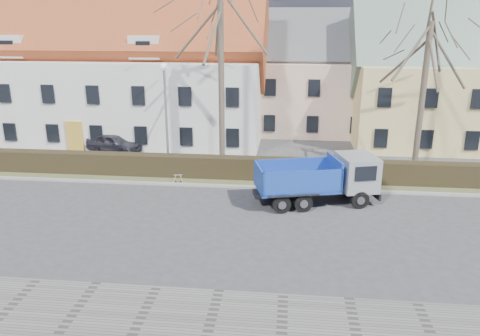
# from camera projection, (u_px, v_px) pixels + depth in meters

# --- Properties ---
(ground) EXTENTS (120.00, 120.00, 0.00)m
(ground) POSITION_uv_depth(u_px,v_px,m) (238.00, 221.00, 22.00)
(ground) COLOR #3A3A3C
(curb_far) EXTENTS (80.00, 0.30, 0.12)m
(curb_far) POSITION_uv_depth(u_px,v_px,m) (247.00, 187.00, 26.34)
(curb_far) COLOR gray
(curb_far) RESTS_ON ground
(grass_strip) EXTENTS (80.00, 3.00, 0.10)m
(grass_strip) POSITION_uv_depth(u_px,v_px,m) (250.00, 178.00, 27.86)
(grass_strip) COLOR #4B532E
(grass_strip) RESTS_ON ground
(hedge) EXTENTS (60.00, 0.90, 1.30)m
(hedge) POSITION_uv_depth(u_px,v_px,m) (250.00, 169.00, 27.49)
(hedge) COLOR black
(hedge) RESTS_ON ground
(building_white) EXTENTS (26.80, 10.80, 9.50)m
(building_white) POSITION_uv_depth(u_px,v_px,m) (98.00, 76.00, 37.06)
(building_white) COLOR silver
(building_white) RESTS_ON ground
(building_pink) EXTENTS (10.80, 8.80, 8.00)m
(building_pink) POSITION_uv_depth(u_px,v_px,m) (312.00, 83.00, 39.32)
(building_pink) COLOR #D1AA93
(building_pink) RESTS_ON ground
(building_yellow) EXTENTS (18.80, 10.80, 8.50)m
(building_yellow) POSITION_uv_depth(u_px,v_px,m) (474.00, 86.00, 35.17)
(building_yellow) COLOR #D7C076
(building_yellow) RESTS_ON ground
(tree_1) EXTENTS (9.20, 9.20, 12.65)m
(tree_1) POSITION_uv_depth(u_px,v_px,m) (221.00, 67.00, 28.34)
(tree_1) COLOR #4D4235
(tree_1) RESTS_ON ground
(tree_2) EXTENTS (8.00, 8.00, 11.00)m
(tree_2) POSITION_uv_depth(u_px,v_px,m) (424.00, 83.00, 27.36)
(tree_2) COLOR #4D4235
(tree_2) RESTS_ON ground
(dump_truck) EXTENTS (6.80, 3.94, 2.56)m
(dump_truck) POSITION_uv_depth(u_px,v_px,m) (312.00, 180.00, 23.75)
(dump_truck) COLOR navy
(dump_truck) RESTS_ON ground
(streetlight) EXTENTS (0.53, 0.53, 6.75)m
(streetlight) POSITION_uv_depth(u_px,v_px,m) (166.00, 118.00, 28.14)
(streetlight) COLOR #939495
(streetlight) RESTS_ON ground
(cart_frame) EXTENTS (0.75, 0.51, 0.63)m
(cart_frame) POSITION_uv_depth(u_px,v_px,m) (175.00, 179.00, 26.90)
(cart_frame) COLOR silver
(cart_frame) RESTS_ON ground
(parked_car_a) EXTENTS (4.34, 2.65, 1.38)m
(parked_car_a) POSITION_uv_depth(u_px,v_px,m) (114.00, 143.00, 33.17)
(parked_car_a) COLOR #282730
(parked_car_a) RESTS_ON ground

